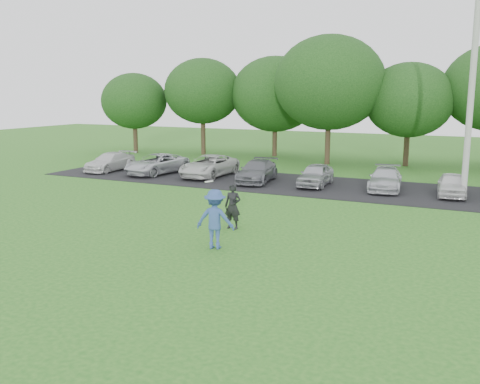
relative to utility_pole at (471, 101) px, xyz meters
The scene contains 7 objects.
ground 15.09m from the utility_pole, 119.81° to the right, with size 100.00×100.00×0.00m, color #24681D.
parking_lot 8.47m from the utility_pole, behind, with size 32.00×6.50×0.03m, color black.
utility_pole is the anchor object (origin of this frame).
frisbee_player 14.05m from the utility_pole, 119.44° to the right, with size 1.35×0.95×2.20m.
camera_bystander 12.42m from the utility_pole, 127.75° to the right, with size 0.64×0.46×1.67m.
parked_cars 9.09m from the utility_pole, behind, with size 28.06×5.01×1.23m.
tree_row 11.72m from the utility_pole, 118.82° to the left, with size 42.39×9.85×8.64m.
Camera 1 is at (8.25, -13.82, 4.93)m, focal length 40.00 mm.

